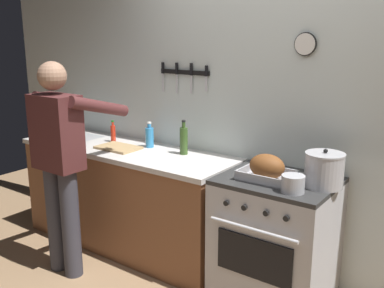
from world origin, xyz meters
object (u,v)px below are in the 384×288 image
at_px(saucepan, 293,184).
at_px(cutting_board, 118,148).
at_px(bottle_hot_sauce, 113,133).
at_px(stock_pot, 324,170).
at_px(roasting_pan, 267,169).
at_px(person_cook, 61,156).
at_px(stove, 275,240).
at_px(bottle_olive_oil, 184,140).
at_px(bottle_dish_soap, 150,137).

relative_size(saucepan, cutting_board, 0.40).
relative_size(cutting_board, bottle_hot_sauce, 1.83).
bearing_deg(stock_pot, cutting_board, -177.13).
distance_m(roasting_pan, bottle_hot_sauce, 1.62).
relative_size(roasting_pan, cutting_board, 0.98).
bearing_deg(saucepan, person_cook, -165.70).
xyz_separation_m(stove, bottle_hot_sauce, (-1.66, 0.09, 0.53)).
relative_size(person_cook, stock_pot, 6.65).
height_order(roasting_pan, bottle_olive_oil, bottle_olive_oil).
xyz_separation_m(saucepan, bottle_olive_oil, (-1.08, 0.31, 0.06)).
bearing_deg(bottle_hot_sauce, bottle_dish_soap, 6.99).
bearing_deg(bottle_hot_sauce, saucepan, -8.46).
distance_m(roasting_pan, bottle_olive_oil, 0.86).
xyz_separation_m(bottle_dish_soap, bottle_olive_oil, (0.37, -0.01, 0.03)).
xyz_separation_m(person_cook, stock_pot, (1.80, 0.64, 0.06)).
bearing_deg(roasting_pan, saucepan, -25.81).
bearing_deg(person_cook, saucepan, -66.83).
distance_m(person_cook, bottle_dish_soap, 0.79).
bearing_deg(saucepan, stove, 135.08).
height_order(roasting_pan, saucepan, roasting_pan).
xyz_separation_m(stock_pot, bottle_olive_oil, (-1.19, 0.10, 0.01)).
xyz_separation_m(cutting_board, bottle_dish_soap, (0.18, 0.20, 0.08)).
bearing_deg(roasting_pan, stove, 53.23).
height_order(stove, saucepan, saucepan).
bearing_deg(cutting_board, bottle_olive_oil, 18.94).
height_order(stock_pot, saucepan, stock_pot).
bearing_deg(bottle_olive_oil, saucepan, -16.26).
xyz_separation_m(person_cook, saucepan, (1.68, 0.43, 0.00)).
bearing_deg(roasting_pan, cutting_board, 179.60).
bearing_deg(bottle_dish_soap, person_cook, -107.15).
bearing_deg(bottle_dish_soap, stock_pot, -4.09).
distance_m(saucepan, bottle_olive_oil, 1.12).
xyz_separation_m(person_cook, bottle_olive_oil, (0.61, 0.74, 0.06)).
bearing_deg(stock_pot, saucepan, -118.78).
xyz_separation_m(stove, bottle_dish_soap, (-1.27, 0.14, 0.54)).
height_order(stock_pot, bottle_dish_soap, stock_pot).
bearing_deg(saucepan, cutting_board, 175.68).
xyz_separation_m(stove, cutting_board, (-1.45, -0.06, 0.46)).
xyz_separation_m(roasting_pan, bottle_olive_oil, (-0.84, 0.20, 0.04)).
xyz_separation_m(bottle_hot_sauce, bottle_dish_soap, (0.39, 0.05, 0.01)).
relative_size(bottle_hot_sauce, bottle_dish_soap, 0.89).
relative_size(stove, person_cook, 0.54).
bearing_deg(stove, bottle_olive_oil, 171.65).
xyz_separation_m(stock_pot, bottle_dish_soap, (-1.57, 0.11, -0.02)).
height_order(cutting_board, bottle_dish_soap, bottle_dish_soap).
xyz_separation_m(stock_pot, saucepan, (-0.12, -0.21, -0.06)).
distance_m(stock_pot, saucepan, 0.25).
distance_m(stove, bottle_olive_oil, 1.07).
xyz_separation_m(roasting_pan, bottle_hot_sauce, (-1.61, 0.16, 0.00)).
bearing_deg(stove, roasting_pan, -126.77).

